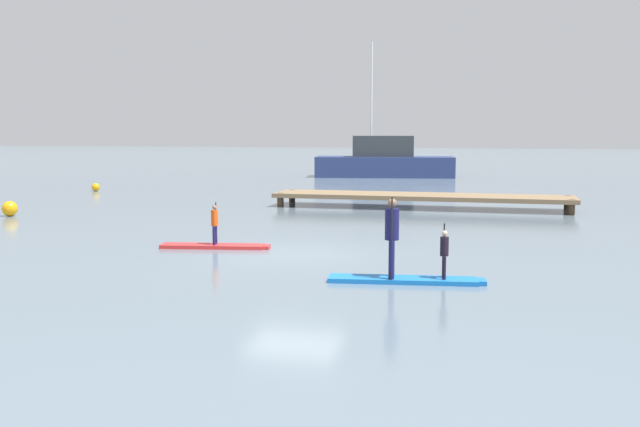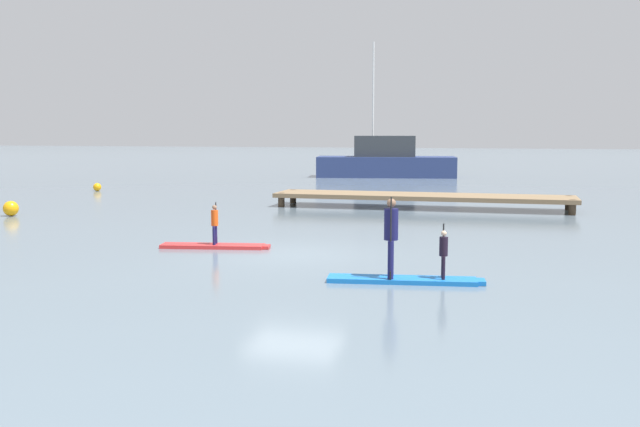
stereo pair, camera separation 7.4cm
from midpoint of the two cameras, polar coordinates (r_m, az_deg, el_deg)
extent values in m
plane|color=slate|center=(18.94, -2.20, -3.25)|extent=(240.00, 240.00, 0.00)
cube|color=red|center=(20.14, -8.67, -2.59)|extent=(2.93, 1.07, 0.10)
cube|color=red|center=(19.85, -4.49, -2.66)|extent=(0.31, 0.45, 0.09)
cylinder|color=#19194C|center=(20.18, -8.41, -1.67)|extent=(0.08, 0.08, 0.52)
cylinder|color=#19194C|center=(19.96, -8.56, -1.76)|extent=(0.08, 0.08, 0.52)
cylinder|color=#E54C14|center=(20.01, -8.50, -0.36)|extent=(0.22, 0.22, 0.43)
sphere|color=#8C664C|center=(19.98, -8.52, 0.49)|extent=(0.13, 0.13, 0.13)
cylinder|color=black|center=(20.19, -8.39, -0.75)|extent=(0.03, 0.03, 1.16)
cube|color=black|center=(20.26, -8.37, -2.12)|extent=(0.05, 0.14, 0.18)
cube|color=blue|center=(15.55, 6.45, -5.27)|extent=(3.24, 1.04, 0.10)
cube|color=blue|center=(15.63, 12.52, -5.33)|extent=(0.30, 0.46, 0.09)
cylinder|color=#19194C|center=(15.64, 5.60, -3.48)|extent=(0.12, 0.12, 0.82)
cylinder|color=#19194C|center=(15.29, 5.58, -3.72)|extent=(0.12, 0.12, 0.82)
cylinder|color=#19194C|center=(15.35, 5.62, -0.86)|extent=(0.34, 0.34, 0.67)
sphere|color=#8C664C|center=(15.30, 5.64, 0.83)|extent=(0.20, 0.20, 0.20)
cylinder|color=black|center=(15.17, 5.59, -1.99)|extent=(0.03, 0.03, 1.76)
cube|color=black|center=(15.30, 5.56, -4.92)|extent=(0.05, 0.14, 0.18)
cylinder|color=black|center=(15.62, 9.70, -4.17)|extent=(0.07, 0.07, 0.49)
cylinder|color=black|center=(15.41, 9.74, -4.31)|extent=(0.07, 0.07, 0.49)
cylinder|color=black|center=(15.44, 9.75, -2.60)|extent=(0.20, 0.20, 0.41)
sphere|color=beige|center=(15.39, 9.77, -1.56)|extent=(0.12, 0.12, 0.12)
cylinder|color=black|center=(15.61, 9.71, -2.91)|extent=(0.03, 0.03, 1.17)
cube|color=black|center=(15.70, 9.68, -4.69)|extent=(0.05, 0.14, 0.18)
cube|color=navy|center=(50.87, 5.12, 3.73)|extent=(10.03, 4.54, 1.44)
cube|color=#33383D|center=(50.82, 5.01, 5.37)|extent=(4.50, 2.70, 1.47)
cylinder|color=silver|center=(50.90, 4.10, 9.86)|extent=(0.12, 0.12, 6.50)
cube|color=#846B4C|center=(30.32, 7.99, 1.36)|extent=(12.44, 2.35, 0.18)
cylinder|color=#473828|center=(30.71, -3.24, 1.09)|extent=(0.28, 0.28, 0.59)
cylinder|color=#473828|center=(32.38, -2.31, 1.38)|extent=(0.28, 0.28, 0.59)
cylinder|color=#473828|center=(29.40, 19.33, 0.48)|extent=(0.28, 0.28, 0.59)
cylinder|color=#473828|center=(31.14, 19.06, 0.81)|extent=(0.28, 0.28, 0.59)
sphere|color=orange|center=(29.77, -23.56, 0.36)|extent=(0.58, 0.58, 0.58)
sphere|color=orange|center=(40.57, -17.50, 2.02)|extent=(0.43, 0.43, 0.43)
camera|label=1|loc=(0.04, -90.11, -0.01)|focal=40.15mm
camera|label=2|loc=(0.04, 89.89, 0.01)|focal=40.15mm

